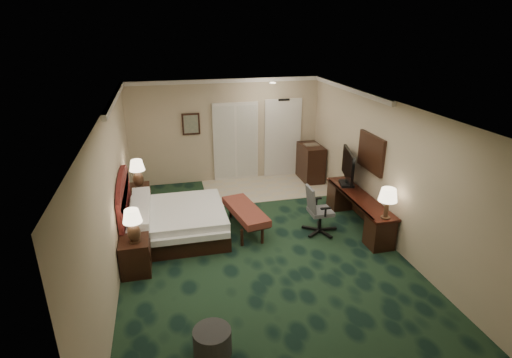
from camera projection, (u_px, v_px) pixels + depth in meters
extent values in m
cube|color=black|center=(260.00, 249.00, 7.56)|extent=(5.00, 7.50, 0.00)
cube|color=white|center=(261.00, 108.00, 6.57)|extent=(5.00, 7.50, 0.00)
cube|color=tan|center=(226.00, 131.00, 10.46)|extent=(5.00, 0.00, 2.70)
cube|color=tan|center=(358.00, 332.00, 3.67)|extent=(5.00, 0.00, 2.70)
cube|color=tan|center=(112.00, 197.00, 6.53)|extent=(0.00, 7.50, 2.70)
cube|color=tan|center=(387.00, 172.00, 7.61)|extent=(0.00, 7.50, 2.70)
cube|color=beige|center=(267.00, 187.00, 10.38)|extent=(3.20, 1.70, 0.01)
cube|color=silver|center=(283.00, 139.00, 10.88)|extent=(1.02, 0.06, 2.18)
cube|color=#B5B19D|center=(236.00, 142.00, 10.59)|extent=(1.20, 0.06, 2.10)
cube|color=#53665A|center=(191.00, 124.00, 10.14)|extent=(0.45, 0.06, 0.55)
cube|color=white|center=(371.00, 153.00, 8.07)|extent=(0.05, 0.95, 0.75)
cube|color=white|center=(178.00, 223.00, 7.94)|extent=(1.86, 1.72, 0.59)
cube|color=black|center=(136.00, 256.00, 6.78)|extent=(0.49, 0.56, 0.61)
cube|color=black|center=(140.00, 198.00, 9.07)|extent=(0.46, 0.53, 0.58)
cube|color=brown|center=(245.00, 219.00, 8.21)|extent=(0.76, 1.52, 0.49)
cylinder|color=#323232|center=(212.00, 342.00, 5.14)|extent=(0.65, 0.65, 0.36)
cube|color=black|center=(358.00, 211.00, 8.35)|extent=(0.49, 2.29, 0.66)
cube|color=black|center=(348.00, 168.00, 8.68)|extent=(0.34, 1.00, 0.79)
cube|color=black|center=(310.00, 163.00, 10.75)|extent=(0.51, 0.92, 0.97)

